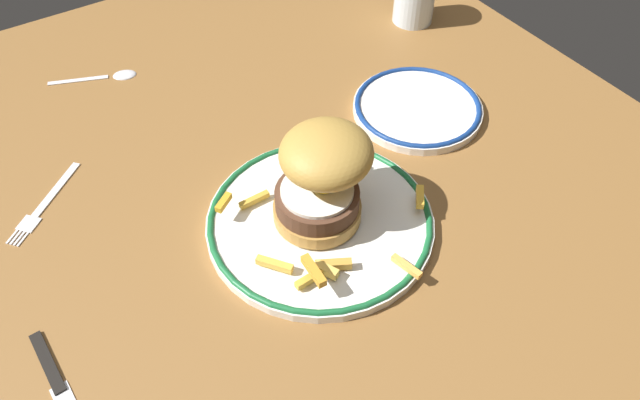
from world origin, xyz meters
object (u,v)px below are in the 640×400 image
object	(u,v)px
knife	(59,389)
spoon	(114,75)
side_plate	(418,107)
dinner_plate	(320,221)
fork	(44,204)
burger	(322,175)

from	to	relation	value
knife	spoon	size ratio (longest dim) A/B	1.39
side_plate	spoon	distance (cm)	46.74
dinner_plate	fork	xyz separation A→B (cm)	(-21.68, -27.28, -0.66)
burger	side_plate	bearing A→B (deg)	112.76
side_plate	knife	size ratio (longest dim) A/B	1.03
dinner_plate	fork	bearing A→B (deg)	-128.48
burger	spoon	distance (cm)	43.76
dinner_plate	knife	size ratio (longest dim) A/B	1.53
side_plate	knife	distance (cm)	58.45
dinner_plate	burger	xyz separation A→B (cm)	(-0.86, 0.86, 6.64)
dinner_plate	spoon	xyz separation A→B (cm)	(-42.56, -10.35, -0.48)
fork	knife	world-z (taller)	knife
burger	fork	size ratio (longest dim) A/B	1.19
dinner_plate	burger	bearing A→B (deg)	134.95
dinner_plate	fork	size ratio (longest dim) A/B	2.33
knife	side_plate	bearing A→B (deg)	104.03
fork	spoon	world-z (taller)	spoon
dinner_plate	side_plate	world-z (taller)	same
burger	dinner_plate	bearing A→B (deg)	-45.05
side_plate	fork	distance (cm)	52.08
fork	knife	size ratio (longest dim) A/B	0.65
burger	fork	bearing A→B (deg)	-126.50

